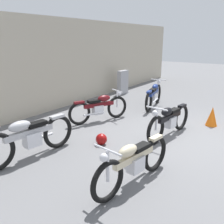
{
  "coord_description": "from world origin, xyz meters",
  "views": [
    {
      "loc": [
        -5.67,
        -1.79,
        2.37
      ],
      "look_at": [
        -0.66,
        1.65,
        0.55
      ],
      "focal_mm": 39.31,
      "sensor_mm": 36.0,
      "label": 1
    }
  ],
  "objects_px": {
    "helmet": "(101,139)",
    "motorcycle_silver": "(29,137)",
    "stone_marker": "(123,82)",
    "motorcycle_cream": "(133,162)",
    "motorcycle_blue": "(154,95)",
    "traffic_cone": "(212,116)",
    "motorcycle_black": "(169,120)",
    "motorcycle_maroon": "(100,107)"
  },
  "relations": [
    {
      "from": "traffic_cone",
      "to": "motorcycle_blue",
      "type": "xyz_separation_m",
      "value": [
        0.89,
        2.21,
        0.17
      ]
    },
    {
      "from": "motorcycle_cream",
      "to": "helmet",
      "type": "bearing_deg",
      "value": -116.6
    },
    {
      "from": "helmet",
      "to": "motorcycle_maroon",
      "type": "relative_size",
      "value": 0.15
    },
    {
      "from": "motorcycle_black",
      "to": "motorcycle_silver",
      "type": "bearing_deg",
      "value": -27.54
    },
    {
      "from": "traffic_cone",
      "to": "motorcycle_maroon",
      "type": "height_order",
      "value": "motorcycle_maroon"
    },
    {
      "from": "traffic_cone",
      "to": "motorcycle_black",
      "type": "relative_size",
      "value": 0.28
    },
    {
      "from": "stone_marker",
      "to": "motorcycle_blue",
      "type": "distance_m",
      "value": 2.45
    },
    {
      "from": "motorcycle_maroon",
      "to": "traffic_cone",
      "type": "bearing_deg",
      "value": -39.15
    },
    {
      "from": "stone_marker",
      "to": "motorcycle_black",
      "type": "relative_size",
      "value": 0.53
    },
    {
      "from": "stone_marker",
      "to": "helmet",
      "type": "height_order",
      "value": "stone_marker"
    },
    {
      "from": "stone_marker",
      "to": "motorcycle_maroon",
      "type": "xyz_separation_m",
      "value": [
        -3.62,
        -1.45,
        -0.1
      ]
    },
    {
      "from": "motorcycle_blue",
      "to": "helmet",
      "type": "bearing_deg",
      "value": 175.09
    },
    {
      "from": "stone_marker",
      "to": "motorcycle_blue",
      "type": "relative_size",
      "value": 0.51
    },
    {
      "from": "stone_marker",
      "to": "motorcycle_blue",
      "type": "xyz_separation_m",
      "value": [
        -1.27,
        -2.1,
        -0.08
      ]
    },
    {
      "from": "motorcycle_black",
      "to": "helmet",
      "type": "bearing_deg",
      "value": -31.81
    },
    {
      "from": "helmet",
      "to": "motorcycle_silver",
      "type": "xyz_separation_m",
      "value": [
        -1.38,
        0.79,
        0.33
      ]
    },
    {
      "from": "motorcycle_silver",
      "to": "stone_marker",
      "type": "bearing_deg",
      "value": -158.3
    },
    {
      "from": "motorcycle_black",
      "to": "motorcycle_cream",
      "type": "relative_size",
      "value": 1.03
    },
    {
      "from": "motorcycle_silver",
      "to": "motorcycle_black",
      "type": "distance_m",
      "value": 3.32
    },
    {
      "from": "stone_marker",
      "to": "motorcycle_maroon",
      "type": "relative_size",
      "value": 0.57
    },
    {
      "from": "traffic_cone",
      "to": "motorcycle_silver",
      "type": "relative_size",
      "value": 0.26
    },
    {
      "from": "helmet",
      "to": "traffic_cone",
      "type": "distance_m",
      "value": 3.33
    },
    {
      "from": "motorcycle_silver",
      "to": "motorcycle_black",
      "type": "relative_size",
      "value": 1.09
    },
    {
      "from": "stone_marker",
      "to": "motorcycle_cream",
      "type": "relative_size",
      "value": 0.54
    },
    {
      "from": "helmet",
      "to": "motorcycle_black",
      "type": "xyz_separation_m",
      "value": [
        1.36,
        -1.09,
        0.29
      ]
    },
    {
      "from": "motorcycle_silver",
      "to": "motorcycle_black",
      "type": "bearing_deg",
      "value": 151.82
    },
    {
      "from": "motorcycle_blue",
      "to": "motorcycle_silver",
      "type": "xyz_separation_m",
      "value": [
        -5.06,
        0.37,
        0.02
      ]
    },
    {
      "from": "motorcycle_maroon",
      "to": "motorcycle_cream",
      "type": "xyz_separation_m",
      "value": [
        -2.34,
        -2.48,
        -0.01
      ]
    },
    {
      "from": "traffic_cone",
      "to": "motorcycle_cream",
      "type": "height_order",
      "value": "motorcycle_cream"
    },
    {
      "from": "motorcycle_maroon",
      "to": "motorcycle_black",
      "type": "xyz_separation_m",
      "value": [
        0.02,
        -2.16,
        0.0
      ]
    },
    {
      "from": "motorcycle_maroon",
      "to": "motorcycle_black",
      "type": "distance_m",
      "value": 2.16
    },
    {
      "from": "motorcycle_black",
      "to": "traffic_cone",
      "type": "bearing_deg",
      "value": 161.25
    },
    {
      "from": "stone_marker",
      "to": "helmet",
      "type": "relative_size",
      "value": 3.9
    },
    {
      "from": "stone_marker",
      "to": "motorcycle_blue",
      "type": "height_order",
      "value": "stone_marker"
    },
    {
      "from": "motorcycle_blue",
      "to": "motorcycle_black",
      "type": "height_order",
      "value": "motorcycle_blue"
    },
    {
      "from": "helmet",
      "to": "traffic_cone",
      "type": "bearing_deg",
      "value": -32.64
    },
    {
      "from": "stone_marker",
      "to": "helmet",
      "type": "distance_m",
      "value": 5.57
    },
    {
      "from": "helmet",
      "to": "motorcycle_maroon",
      "type": "height_order",
      "value": "motorcycle_maroon"
    },
    {
      "from": "motorcycle_cream",
      "to": "traffic_cone",
      "type": "bearing_deg",
      "value": -176.93
    },
    {
      "from": "motorcycle_maroon",
      "to": "motorcycle_blue",
      "type": "distance_m",
      "value": 2.44
    },
    {
      "from": "stone_marker",
      "to": "traffic_cone",
      "type": "distance_m",
      "value": 4.83
    },
    {
      "from": "traffic_cone",
      "to": "motorcycle_black",
      "type": "distance_m",
      "value": 1.61
    }
  ]
}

